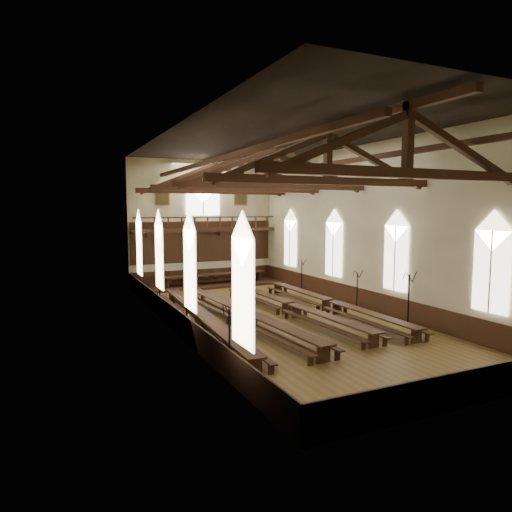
{
  "coord_description": "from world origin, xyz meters",
  "views": [
    {
      "loc": [
        -11.71,
        -22.56,
        6.17
      ],
      "look_at": [
        -0.55,
        1.5,
        3.38
      ],
      "focal_mm": 32.0,
      "sensor_mm": 36.0,
      "label": 1
    }
  ],
  "objects": [
    {
      "name": "minstrels_gallery",
      "position": [
        0.0,
        12.66,
        3.91
      ],
      "size": [
        11.8,
        1.24,
        3.7
      ],
      "color": "#371C11",
      "rests_on": "room_walls"
    },
    {
      "name": "refectory_row_a",
      "position": [
        -4.59,
        -0.75,
        0.59
      ],
      "size": [
        2.01,
        14.98,
        0.8
      ],
      "color": "#371C11",
      "rests_on": "ground"
    },
    {
      "name": "candelabrum_right_far",
      "position": [
        5.55,
        6.55,
        0.72
      ],
      "size": [
        0.67,
        0.73,
        2.38
      ],
      "color": "black",
      "rests_on": "ground"
    },
    {
      "name": "ground",
      "position": [
        0.0,
        0.0,
        0.0
      ],
      "size": [
        26.0,
        26.0,
        0.0
      ],
      "primitive_type": "plane",
      "color": "brown",
      "rests_on": "ground"
    },
    {
      "name": "side_windows",
      "position": [
        -0.0,
        -0.0,
        3.74
      ],
      "size": [
        11.85,
        19.8,
        4.5
      ],
      "color": "white",
      "rests_on": "room_walls"
    },
    {
      "name": "portraits",
      "position": [
        0.0,
        12.9,
        7.1
      ],
      "size": [
        7.75,
        0.09,
        1.45
      ],
      "color": "brown",
      "rests_on": "room_walls"
    },
    {
      "name": "candelabrum_left_far",
      "position": [
        -5.55,
        4.65,
        0.74
      ],
      "size": [
        0.67,
        0.75,
        2.43
      ],
      "color": "black",
      "rests_on": "ground"
    },
    {
      "name": "room_walls",
      "position": [
        0.0,
        0.0,
        6.46
      ],
      "size": [
        26.0,
        26.0,
        26.0
      ],
      "color": "beige",
      "rests_on": "ground"
    },
    {
      "name": "end_window",
      "position": [
        0.0,
        12.9,
        7.22
      ],
      "size": [
        2.8,
        0.12,
        3.8
      ],
      "color": "white",
      "rests_on": "room_walls"
    },
    {
      "name": "roof_trusses",
      "position": [
        0.0,
        -0.0,
        8.22
      ],
      "size": [
        11.7,
        25.7,
        2.8
      ],
      "color": "#371C11",
      "rests_on": "room_walls"
    },
    {
      "name": "dais",
      "position": [
        0.41,
        11.4,
        0.09
      ],
      "size": [
        11.4,
        2.8,
        0.19
      ],
      "primitive_type": "cube",
      "color": "#381D10",
      "rests_on": "ground"
    },
    {
      "name": "high_chairs",
      "position": [
        0.41,
        12.22,
        0.75
      ],
      "size": [
        6.77,
        0.47,
        1.03
      ],
      "color": "#371C11",
      "rests_on": "dais"
    },
    {
      "name": "candelabrum_left_mid",
      "position": [
        -5.55,
        -1.19,
        0.83
      ],
      "size": [
        0.81,
        0.79,
        2.72
      ],
      "color": "black",
      "rests_on": "ground"
    },
    {
      "name": "refectory_row_c",
      "position": [
        0.96,
        -0.05,
        0.55
      ],
      "size": [
        1.84,
        14.5,
        0.75
      ],
      "color": "#371C11",
      "rests_on": "ground"
    },
    {
      "name": "wainscot_band",
      "position": [
        0.0,
        0.0,
        0.6
      ],
      "size": [
        12.0,
        26.0,
        1.2
      ],
      "color": "#381D10",
      "rests_on": "ground"
    },
    {
      "name": "refectory_row_d",
      "position": [
        3.53,
        -0.34,
        0.54
      ],
      "size": [
        1.52,
        14.36,
        0.75
      ],
      "color": "#371C11",
      "rests_on": "ground"
    },
    {
      "name": "candelabrum_right_mid",
      "position": [
        5.55,
        -0.11,
        0.72
      ],
      "size": [
        0.67,
        0.73,
        2.38
      ],
      "color": "black",
      "rests_on": "ground"
    },
    {
      "name": "candelabrum_right_near",
      "position": [
        5.55,
        -4.48,
        0.87
      ],
      "size": [
        0.83,
        0.86,
        2.86
      ],
      "color": "black",
      "rests_on": "ground"
    },
    {
      "name": "candelabrum_left_near",
      "position": [
        -5.55,
        -6.89,
        0.78
      ],
      "size": [
        0.68,
        0.78,
        2.55
      ],
      "color": "black",
      "rests_on": "ground"
    },
    {
      "name": "refectory_row_b",
      "position": [
        -2.34,
        -0.52,
        0.59
      ],
      "size": [
        2.18,
        15.08,
        0.81
      ],
      "color": "#371C11",
      "rests_on": "ground"
    },
    {
      "name": "high_table",
      "position": [
        0.41,
        11.4,
        0.86
      ],
      "size": [
        8.5,
        1.29,
        0.79
      ],
      "color": "#371C11",
      "rests_on": "dais"
    }
  ]
}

